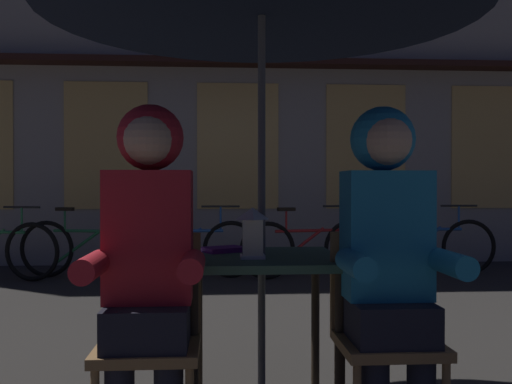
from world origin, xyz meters
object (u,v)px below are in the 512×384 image
object	(u,v)px
chair_left	(150,329)
person_right_hooded	(388,241)
bicycle_second	(88,248)
bicycle_third	(187,248)
bicycle_fourth	(309,248)
cafe_table	(262,277)
lantern	(252,232)
book	(224,249)
person_left_hooded	(148,242)
chair_right	(384,325)
bicycle_fifth	(426,246)

from	to	relation	value
chair_left	person_right_hooded	distance (m)	1.03
bicycle_second	bicycle_third	distance (m)	1.13
bicycle_fourth	chair_left	bearing A→B (deg)	-107.34
cafe_table	bicycle_fourth	size ratio (longest dim) A/B	0.45
person_right_hooded	bicycle_second	world-z (taller)	person_right_hooded
lantern	book	world-z (taller)	lantern
cafe_table	chair_left	xyz separation A→B (m)	(-0.48, -0.37, -0.15)
person_left_hooded	person_right_hooded	world-z (taller)	same
person_left_hooded	bicycle_third	xyz separation A→B (m)	(-0.09, 4.37, -0.50)
chair_right	bicycle_second	world-z (taller)	chair_right
chair_left	book	size ratio (longest dim) A/B	4.35
bicycle_fifth	book	bearing A→B (deg)	-122.55
bicycle_fifth	person_left_hooded	bearing A→B (deg)	-121.93
bicycle_second	bicycle_fourth	xyz separation A→B (m)	(2.54, -0.11, 0.00)
book	bicycle_third	bearing A→B (deg)	67.79
person_left_hooded	bicycle_fifth	xyz separation A→B (m)	(2.75, 4.42, -0.50)
chair_left	cafe_table	bearing A→B (deg)	37.55
bicycle_third	bicycle_fourth	distance (m)	1.42
chair_left	bicycle_fourth	size ratio (longest dim) A/B	0.53
bicycle_fourth	bicycle_fifth	xyz separation A→B (m)	(1.43, 0.11, 0.00)
lantern	chair_left	bearing A→B (deg)	-148.74
lantern	chair_left	distance (m)	0.63
lantern	bicycle_third	bearing A→B (deg)	97.29
chair_right	bicycle_third	size ratio (longest dim) A/B	0.52
lantern	chair_left	world-z (taller)	lantern
lantern	chair_left	size ratio (longest dim) A/B	0.27
bicycle_second	chair_left	bearing A→B (deg)	-74.45
person_right_hooded	bicycle_fourth	size ratio (longest dim) A/B	0.85
person_right_hooded	book	bearing A→B (deg)	138.64
book	person_right_hooded	bearing A→B (deg)	-69.45
lantern	person_left_hooded	size ratio (longest dim) A/B	0.17
lantern	person_left_hooded	distance (m)	0.53
chair_right	person_right_hooded	xyz separation A→B (m)	(0.00, -0.06, 0.36)
person_left_hooded	bicycle_fourth	xyz separation A→B (m)	(1.33, 4.31, -0.50)
person_left_hooded	bicycle_second	size ratio (longest dim) A/B	0.85
cafe_table	chair_left	distance (m)	0.62
person_left_hooded	bicycle_fifth	world-z (taller)	person_left_hooded
chair_left	person_left_hooded	size ratio (longest dim) A/B	0.62
lantern	bicycle_third	world-z (taller)	lantern
cafe_table	chair_right	world-z (taller)	chair_right
bicycle_fourth	book	size ratio (longest dim) A/B	8.28
person_right_hooded	chair_right	bearing A→B (deg)	90.00
person_left_hooded	person_right_hooded	bearing A→B (deg)	0.00
lantern	bicycle_fifth	size ratio (longest dim) A/B	0.14
chair_left	person_right_hooded	world-z (taller)	person_right_hooded
bicycle_second	book	size ratio (longest dim) A/B	8.28
chair_left	bicycle_fifth	xyz separation A→B (m)	(2.75, 4.36, -0.14)
bicycle_third	bicycle_fourth	world-z (taller)	same
chair_left	bicycle_second	bearing A→B (deg)	105.55
bicycle_second	bicycle_third	bearing A→B (deg)	-2.59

